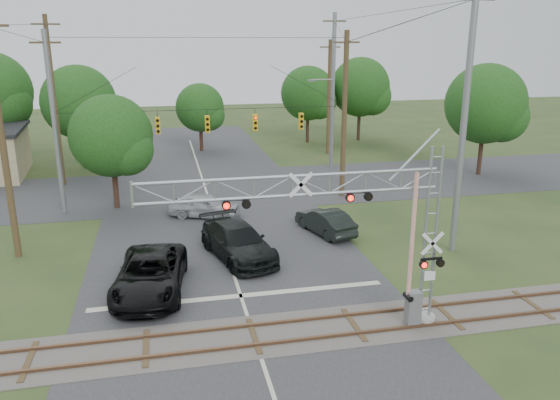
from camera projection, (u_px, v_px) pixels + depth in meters
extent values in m
plane|color=#273E1C|center=(264.00, 366.00, 18.84)|extent=(160.00, 160.00, 0.00)
cube|color=#2C2C2E|center=(228.00, 258.00, 28.21)|extent=(14.00, 90.00, 0.02)
cube|color=#2C2C2E|center=(205.00, 189.00, 41.34)|extent=(90.00, 12.00, 0.02)
cube|color=#49433F|center=(254.00, 336.00, 20.71)|extent=(90.00, 3.20, 0.05)
cube|color=brown|center=(257.00, 345.00, 20.02)|extent=(90.00, 0.12, 0.14)
cube|color=brown|center=(251.00, 325.00, 21.37)|extent=(90.00, 0.12, 0.14)
cylinder|color=#969691|center=(424.00, 318.00, 21.78)|extent=(0.89, 0.89, 0.30)
cube|color=silver|center=(430.00, 276.00, 20.94)|extent=(0.45, 0.03, 0.35)
cube|color=slate|center=(413.00, 309.00, 21.31)|extent=(0.54, 0.45, 1.49)
cube|color=red|center=(412.00, 237.00, 20.41)|extent=(0.14, 0.09, 4.95)
cylinder|color=gray|center=(55.00, 125.00, 34.04)|extent=(0.32, 0.32, 11.50)
cylinder|color=#3D2B1C|center=(344.00, 116.00, 37.91)|extent=(0.36, 0.36, 11.50)
cylinder|color=black|center=(207.00, 110.00, 35.77)|extent=(19.00, 0.03, 0.03)
cube|color=#EBAE10|center=(107.00, 127.00, 34.74)|extent=(0.30, 0.30, 1.10)
cube|color=#EBAE10|center=(158.00, 125.00, 35.39)|extent=(0.30, 0.30, 1.10)
cube|color=#EBAE10|center=(207.00, 124.00, 36.04)|extent=(0.30, 0.30, 1.10)
cube|color=#EBAE10|center=(255.00, 122.00, 36.69)|extent=(0.30, 0.30, 1.10)
cube|color=#EBAE10|center=(301.00, 121.00, 37.34)|extent=(0.30, 0.30, 1.10)
imported|color=black|center=(150.00, 274.00, 24.15)|extent=(3.61, 6.56, 1.74)
imported|color=black|center=(238.00, 242.00, 28.06)|extent=(3.94, 6.45, 1.75)
imported|color=#9DA0A5|center=(204.00, 205.00, 34.61)|extent=(4.84, 3.32, 1.53)
imported|color=black|center=(325.00, 221.00, 31.67)|extent=(2.75, 4.70, 1.46)
cylinder|color=gray|center=(332.00, 129.00, 43.23)|extent=(0.18, 0.18, 8.10)
cylinder|color=gray|center=(322.00, 80.00, 41.96)|extent=(1.80, 0.11, 0.11)
cube|color=slate|center=(311.00, 80.00, 41.79)|extent=(0.54, 0.22, 0.13)
cylinder|color=#3D2B1C|center=(55.00, 103.00, 40.81)|extent=(0.34, 0.34, 12.65)
cube|color=#3D2B1C|center=(46.00, 24.00, 39.23)|extent=(2.00, 0.12, 0.12)
cylinder|color=gray|center=(333.00, 92.00, 46.91)|extent=(0.34, 0.34, 13.06)
cube|color=#3D2B1C|center=(335.00, 21.00, 45.27)|extent=(2.00, 0.12, 0.12)
cylinder|color=#3D2B1C|center=(2.00, 141.00, 26.76)|extent=(0.34, 0.34, 12.19)
cylinder|color=gray|center=(464.00, 126.00, 27.36)|extent=(0.34, 0.34, 13.40)
cylinder|color=#3D2B1C|center=(329.00, 98.00, 52.58)|extent=(0.34, 0.34, 10.91)
cube|color=#3D2B1C|center=(330.00, 47.00, 51.24)|extent=(2.00, 0.12, 0.12)
cylinder|color=#332017|center=(83.00, 145.00, 47.70)|extent=(0.36, 0.36, 4.07)
sphere|color=#1D4112|center=(79.00, 102.00, 46.66)|extent=(6.30, 6.30, 6.30)
cylinder|color=#332017|center=(115.00, 183.00, 36.22)|extent=(0.36, 0.36, 3.46)
sphere|color=#1D4112|center=(111.00, 136.00, 35.33)|extent=(5.35, 5.35, 5.35)
cylinder|color=#332017|center=(201.00, 136.00, 55.14)|extent=(0.36, 0.36, 3.11)
sphere|color=#1D4112|center=(200.00, 108.00, 54.34)|extent=(4.81, 4.81, 4.81)
cylinder|color=#332017|center=(307.00, 125.00, 59.77)|extent=(0.36, 0.36, 3.79)
sphere|color=#1D4112|center=(308.00, 93.00, 58.80)|extent=(5.85, 5.85, 5.85)
cylinder|color=#332017|center=(359.00, 122.00, 60.92)|extent=(0.36, 0.36, 4.18)
sphere|color=#1D4112|center=(360.00, 87.00, 59.85)|extent=(6.46, 6.46, 6.46)
cylinder|color=#332017|center=(481.00, 150.00, 45.19)|extent=(0.36, 0.36, 4.18)
sphere|color=#1D4112|center=(486.00, 104.00, 44.12)|extent=(6.46, 6.46, 6.46)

